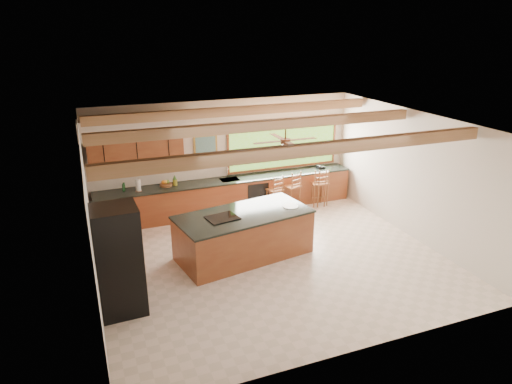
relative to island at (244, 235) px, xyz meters
name	(u,v)px	position (x,y,z in m)	size (l,w,h in m)	color
ground	(272,259)	(0.51, -0.37, -0.51)	(7.20, 7.20, 0.00)	beige
room_shell	(254,154)	(0.34, 0.28, 1.71)	(7.27, 6.54, 3.02)	beige
counter_run	(205,204)	(-0.31, 2.15, -0.04)	(7.12, 3.10, 1.24)	brown
island	(244,235)	(0.00, 0.00, 0.00)	(3.08, 1.84, 1.03)	brown
refrigerator	(119,261)	(-2.71, -1.16, 0.49)	(0.80, 0.78, 1.98)	black
bar_stool_a	(293,187)	(2.14, 2.02, 0.16)	(0.50, 0.50, 1.12)	brown
bar_stool_b	(319,184)	(2.97, 2.02, 0.14)	(0.46, 0.46, 1.09)	brown
bar_stool_c	(275,191)	(1.63, 2.03, 0.12)	(0.45, 0.45, 1.06)	brown
bar_stool_d	(321,184)	(3.02, 2.02, 0.14)	(0.42, 0.42, 1.09)	brown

